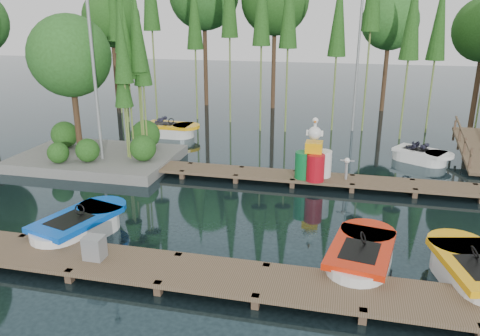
% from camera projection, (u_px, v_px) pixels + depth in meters
% --- Properties ---
extents(ground_plane, '(90.00, 90.00, 0.00)m').
position_uv_depth(ground_plane, '(221.00, 204.00, 14.89)').
color(ground_plane, '#1C2E34').
extents(near_dock, '(18.00, 1.50, 0.50)m').
position_uv_depth(near_dock, '(169.00, 270.00, 10.66)').
color(near_dock, brown).
rests_on(near_dock, ground).
extents(far_dock, '(15.00, 1.20, 0.50)m').
position_uv_depth(far_dock, '(266.00, 175.00, 16.91)').
color(far_dock, brown).
rests_on(far_dock, ground).
extents(island, '(6.20, 4.20, 6.75)m').
position_uv_depth(island, '(87.00, 83.00, 18.28)').
color(island, slate).
rests_on(island, ground).
extents(tree_screen, '(34.42, 18.53, 10.31)m').
position_uv_depth(tree_screen, '(237.00, 6.00, 23.17)').
color(tree_screen, '#452F1D').
rests_on(tree_screen, ground).
extents(lamp_island, '(0.30, 0.30, 7.25)m').
position_uv_depth(lamp_island, '(93.00, 57.00, 17.04)').
color(lamp_island, gray).
rests_on(lamp_island, ground).
extents(lamp_rear, '(0.30, 0.30, 7.25)m').
position_uv_depth(lamp_rear, '(359.00, 46.00, 22.83)').
color(lamp_rear, gray).
rests_on(lamp_rear, ground).
extents(ramp, '(1.50, 3.94, 1.49)m').
position_uv_depth(ramp, '(480.00, 149.00, 18.75)').
color(ramp, brown).
rests_on(ramp, ground).
extents(boat_blue, '(2.10, 3.21, 1.00)m').
position_uv_depth(boat_blue, '(79.00, 227.00, 12.65)').
color(boat_blue, white).
rests_on(boat_blue, ground).
extents(boat_red, '(1.84, 3.17, 1.00)m').
position_uv_depth(boat_red, '(361.00, 258.00, 11.06)').
color(boat_red, white).
rests_on(boat_red, ground).
extents(boat_yellow_near, '(2.01, 3.24, 1.01)m').
position_uv_depth(boat_yellow_near, '(473.00, 274.00, 10.39)').
color(boat_yellow_near, white).
rests_on(boat_yellow_near, ground).
extents(boat_yellow_far, '(2.95, 1.40, 1.46)m').
position_uv_depth(boat_yellow_far, '(169.00, 130.00, 23.03)').
color(boat_yellow_far, white).
rests_on(boat_yellow_far, ground).
extents(boat_white_far, '(2.67, 2.19, 1.16)m').
position_uv_depth(boat_white_far, '(420.00, 156.00, 19.04)').
color(boat_white_far, white).
rests_on(boat_white_far, ground).
extents(utility_cabinet, '(0.46, 0.39, 0.56)m').
position_uv_depth(utility_cabinet, '(94.00, 248.00, 10.95)').
color(utility_cabinet, gray).
rests_on(utility_cabinet, near_dock).
extents(yellow_barrel, '(0.53, 0.53, 0.79)m').
position_uv_depth(yellow_barrel, '(309.00, 166.00, 16.43)').
color(yellow_barrel, '#FFB00D').
rests_on(yellow_barrel, far_dock).
extents(drum_cluster, '(1.24, 1.14, 2.15)m').
position_uv_depth(drum_cluster, '(314.00, 161.00, 16.17)').
color(drum_cluster, '#0C6D2F').
rests_on(drum_cluster, far_dock).
extents(seagull_post, '(0.48, 0.26, 0.77)m').
position_uv_depth(seagull_post, '(347.00, 165.00, 16.11)').
color(seagull_post, gray).
rests_on(seagull_post, far_dock).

